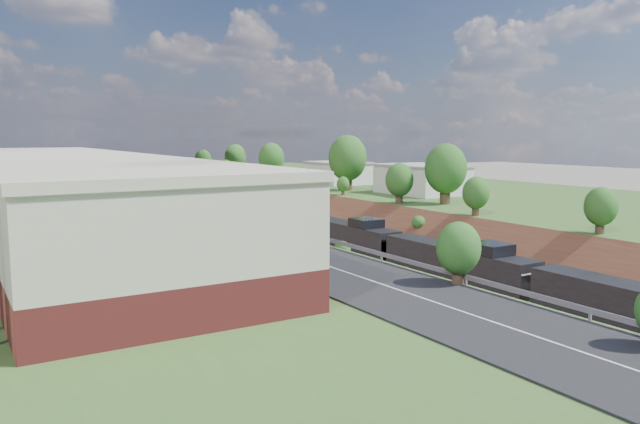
% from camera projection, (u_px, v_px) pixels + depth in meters
% --- Properties ---
extents(platform_right, '(44.00, 180.00, 5.00)m').
position_uv_depth(platform_right, '(434.00, 202.00, 103.92)').
color(platform_right, '#355E27').
rests_on(platform_right, ground).
extents(embankment_left, '(10.00, 180.00, 10.00)m').
position_uv_depth(embankment_left, '(178.00, 240.00, 81.50)').
color(embankment_left, brown).
rests_on(embankment_left, ground).
extents(embankment_right, '(10.00, 180.00, 10.00)m').
position_uv_depth(embankment_right, '(321.00, 227.00, 92.87)').
color(embankment_right, brown).
rests_on(embankment_right, ground).
extents(rail_left_track, '(1.58, 180.00, 0.18)m').
position_uv_depth(rail_left_track, '(237.00, 234.00, 85.83)').
color(rail_left_track, gray).
rests_on(rail_left_track, ground).
extents(rail_right_track, '(1.58, 180.00, 0.18)m').
position_uv_depth(rail_right_track, '(271.00, 231.00, 88.52)').
color(rail_right_track, gray).
rests_on(rail_right_track, ground).
extents(road, '(8.00, 180.00, 0.10)m').
position_uv_depth(road, '(142.00, 203.00, 78.55)').
color(road, black).
rests_on(road, platform_left).
extents(guardrail, '(0.10, 171.00, 0.70)m').
position_uv_depth(guardrail, '(174.00, 198.00, 80.43)').
color(guardrail, '#99999E').
rests_on(guardrail, platform_left).
extents(commercial_building, '(14.30, 62.30, 7.00)m').
position_uv_depth(commercial_building, '(66.00, 196.00, 53.02)').
color(commercial_building, maroon).
rests_on(commercial_building, platform_left).
extents(overpass, '(24.50, 8.30, 7.40)m').
position_uv_depth(overpass, '(134.00, 174.00, 139.09)').
color(overpass, gray).
rests_on(overpass, ground).
extents(white_building_near, '(9.00, 12.00, 4.00)m').
position_uv_depth(white_building_near, '(422.00, 180.00, 91.67)').
color(white_building_near, silver).
rests_on(white_building_near, platform_right).
extents(white_building_far, '(8.00, 10.00, 3.60)m').
position_uv_depth(white_building_far, '(338.00, 173.00, 110.07)').
color(white_building_far, silver).
rests_on(white_building_far, platform_right).
extents(tree_right_large, '(5.25, 5.25, 7.61)m').
position_uv_depth(tree_right_large, '(446.00, 169.00, 77.85)').
color(tree_right_large, '#473323').
rests_on(tree_right_large, platform_right).
extents(tree_left_crest, '(2.45, 2.45, 3.55)m').
position_uv_depth(tree_left_crest, '(341.00, 225.00, 46.33)').
color(tree_left_crest, '#473323').
rests_on(tree_left_crest, platform_left).
extents(freight_train, '(2.86, 130.88, 4.55)m').
position_uv_depth(freight_train, '(258.00, 211.00, 91.63)').
color(freight_train, black).
rests_on(freight_train, ground).
extents(suv, '(4.75, 7.55, 1.94)m').
position_uv_depth(suv, '(237.00, 229.00, 51.01)').
color(suv, black).
rests_on(suv, road).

